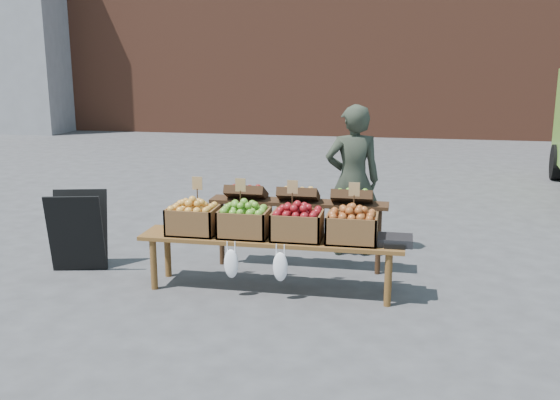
% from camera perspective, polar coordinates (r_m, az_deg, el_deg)
% --- Properties ---
extents(ground, '(80.00, 80.00, 0.00)m').
position_cam_1_polar(ground, '(6.63, 4.35, -8.02)').
color(ground, '#424244').
extents(vendor, '(0.76, 0.59, 1.83)m').
position_cam_1_polar(vendor, '(7.56, 6.66, 1.77)').
color(vendor, '#2B3226').
rests_on(vendor, ground).
extents(chalkboard_sign, '(0.67, 0.47, 0.92)m').
position_cam_1_polar(chalkboard_sign, '(7.38, -17.98, -2.72)').
color(chalkboard_sign, black).
rests_on(chalkboard_sign, ground).
extents(back_table, '(2.10, 0.44, 1.04)m').
position_cam_1_polar(back_table, '(7.04, 1.68, -2.29)').
color(back_table, '#321F11').
rests_on(back_table, ground).
extents(display_bench, '(2.70, 0.56, 0.57)m').
position_cam_1_polar(display_bench, '(6.46, -0.85, -5.86)').
color(display_bench, brown).
rests_on(display_bench, ground).
extents(crate_golden_apples, '(0.50, 0.40, 0.28)m').
position_cam_1_polar(crate_golden_apples, '(6.55, -7.95, -1.84)').
color(crate_golden_apples, '#AFA129').
rests_on(crate_golden_apples, display_bench).
extents(crate_russet_pears, '(0.50, 0.40, 0.28)m').
position_cam_1_polar(crate_russet_pears, '(6.39, -3.28, -2.09)').
color(crate_russet_pears, '#467722').
rests_on(crate_russet_pears, display_bench).
extents(crate_red_apples, '(0.50, 0.40, 0.28)m').
position_cam_1_polar(crate_red_apples, '(6.29, 1.59, -2.34)').
color(crate_red_apples, '#6D0012').
rests_on(crate_red_apples, display_bench).
extents(crate_green_apples, '(0.50, 0.40, 0.28)m').
position_cam_1_polar(crate_green_apples, '(6.22, 6.60, -2.58)').
color(crate_green_apples, '#9B4F21').
rests_on(crate_green_apples, display_bench).
extents(weighing_scale, '(0.34, 0.30, 0.08)m').
position_cam_1_polar(weighing_scale, '(6.23, 10.48, -3.64)').
color(weighing_scale, black).
rests_on(weighing_scale, display_bench).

